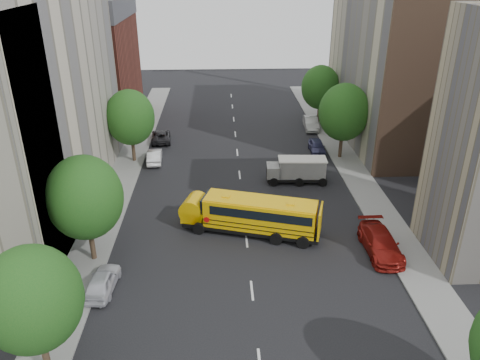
{
  "coord_description": "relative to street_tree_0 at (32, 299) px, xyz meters",
  "views": [
    {
      "loc": [
        -1.86,
        -32.22,
        19.35
      ],
      "look_at": [
        -0.32,
        2.0,
        3.21
      ],
      "focal_mm": 35.0,
      "sensor_mm": 36.0,
      "label": 1
    }
  ],
  "objects": [
    {
      "name": "parked_car_5",
      "position": [
        20.6,
        37.59,
        -3.87
      ],
      "size": [
        1.9,
        4.74,
        1.53
      ],
      "primitive_type": "imported",
      "rotation": [
        0.0,
        0.0,
        -0.06
      ],
      "color": "#979792",
      "rests_on": "ground"
    },
    {
      "name": "building_right_sidewall",
      "position": [
        29.0,
        23.0,
        4.36
      ],
      "size": [
        10.1,
        0.3,
        18.0
      ],
      "primitive_type": "cube",
      "color": "brown",
      "rests_on": "ground"
    },
    {
      "name": "parked_car_2",
      "position": [
        2.2,
        33.95,
        -4.0
      ],
      "size": [
        2.57,
        4.78,
        1.28
      ],
      "primitive_type": "imported",
      "rotation": [
        0.0,
        0.0,
        3.24
      ],
      "color": "black",
      "rests_on": "ground"
    },
    {
      "name": "building_right_far",
      "position": [
        29.0,
        34.0,
        4.36
      ],
      "size": [
        10.0,
        22.0,
        18.0
      ],
      "primitive_type": "cube",
      "color": "#BEB694",
      "rests_on": "ground"
    },
    {
      "name": "parked_car_1",
      "position": [
        2.2,
        27.64,
        -3.97
      ],
      "size": [
        1.73,
        4.18,
        1.34
      ],
      "primitive_type": "imported",
      "rotation": [
        0.0,
        0.0,
        3.22
      ],
      "color": "silver",
      "rests_on": "ground"
    },
    {
      "name": "lane_markings",
      "position": [
        11.0,
        24.0,
        -4.64
      ],
      "size": [
        0.15,
        64.0,
        0.01
      ],
      "primitive_type": "cube",
      "color": "silver",
      "rests_on": "ground"
    },
    {
      "name": "ground",
      "position": [
        11.0,
        14.0,
        -4.64
      ],
      "size": [
        120.0,
        120.0,
        0.0
      ],
      "primitive_type": "plane",
      "color": "black",
      "rests_on": "ground"
    },
    {
      "name": "street_tree_4",
      "position": [
        22.0,
        28.0,
        0.43
      ],
      "size": [
        5.25,
        5.25,
        8.1
      ],
      "color": "#38281C",
      "rests_on": "ground"
    },
    {
      "name": "school_bus",
      "position": [
        11.34,
        13.18,
        -2.97
      ],
      "size": [
        10.86,
        5.36,
        3.0
      ],
      "rotation": [
        0.0,
        0.0,
        -0.29
      ],
      "color": "black",
      "rests_on": "ground"
    },
    {
      "name": "parked_car_4",
      "position": [
        19.81,
        29.69,
        -3.96
      ],
      "size": [
        1.77,
        4.06,
        1.36
      ],
      "primitive_type": "imported",
      "rotation": [
        0.0,
        0.0,
        -0.04
      ],
      "color": "navy",
      "rests_on": "ground"
    },
    {
      "name": "street_tree_1",
      "position": [
        0.0,
        10.0,
        0.31
      ],
      "size": [
        5.12,
        5.12,
        7.9
      ],
      "color": "#38281C",
      "rests_on": "ground"
    },
    {
      "name": "building_left_redbrick",
      "position": [
        -7.0,
        42.0,
        1.86
      ],
      "size": [
        10.0,
        15.0,
        13.0
      ],
      "primitive_type": "cube",
      "color": "maroon",
      "rests_on": "ground"
    },
    {
      "name": "street_tree_5",
      "position": [
        22.0,
        40.0,
        0.06
      ],
      "size": [
        4.86,
        4.86,
        7.51
      ],
      "color": "#38281C",
      "rests_on": "ground"
    },
    {
      "name": "sidewalk_right",
      "position": [
        22.5,
        19.0,
        -4.58
      ],
      "size": [
        3.0,
        80.0,
        0.12
      ],
      "primitive_type": "cube",
      "color": "slate",
      "rests_on": "ground"
    },
    {
      "name": "street_tree_2",
      "position": [
        0.0,
        28.0,
        0.19
      ],
      "size": [
        4.99,
        4.99,
        7.71
      ],
      "color": "#38281C",
      "rests_on": "ground"
    },
    {
      "name": "sidewalk_left",
      "position": [
        -0.5,
        19.0,
        -4.58
      ],
      "size": [
        3.0,
        80.0,
        0.12
      ],
      "primitive_type": "cube",
      "color": "slate",
      "rests_on": "ground"
    },
    {
      "name": "parked_car_3",
      "position": [
        20.6,
        9.94,
        -3.84
      ],
      "size": [
        2.33,
        5.57,
        1.61
      ],
      "primitive_type": "imported",
      "rotation": [
        0.0,
        0.0,
        0.01
      ],
      "color": "maroon",
      "rests_on": "ground"
    },
    {
      "name": "building_left_cream",
      "position": [
        -7.0,
        20.0,
        5.36
      ],
      "size": [
        10.0,
        26.0,
        20.0
      ],
      "primitive_type": "cube",
      "color": "beige",
      "rests_on": "ground"
    },
    {
      "name": "street_tree_0",
      "position": [
        0.0,
        0.0,
        0.0
      ],
      "size": [
        4.8,
        4.8,
        7.41
      ],
      "color": "#38281C",
      "rests_on": "ground"
    },
    {
      "name": "safari_truck",
      "position": [
        16.42,
        22.19,
        -3.37
      ],
      "size": [
        5.73,
        2.39,
        2.41
      ],
      "rotation": [
        0.0,
        0.0,
        -0.05
      ],
      "color": "black",
      "rests_on": "ground"
    },
    {
      "name": "parked_car_0",
      "position": [
        1.4,
        6.5,
        -3.96
      ],
      "size": [
        1.89,
        4.11,
        1.37
      ],
      "primitive_type": "imported",
      "rotation": [
        0.0,
        0.0,
        3.07
      ],
      "color": "silver",
      "rests_on": "ground"
    }
  ]
}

